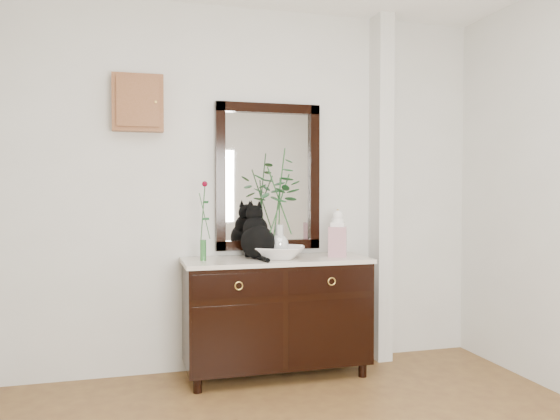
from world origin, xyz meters
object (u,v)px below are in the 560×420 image
object	(u,v)px
lotus_bowl	(279,252)
ginger_jar	(338,233)
cat	(258,231)
sideboard	(276,310)

from	to	relation	value
lotus_bowl	ginger_jar	distance (m)	0.47
cat	ginger_jar	xyz separation A→B (m)	(0.59, -0.05, -0.02)
sideboard	cat	bearing A→B (deg)	166.20
sideboard	ginger_jar	distance (m)	0.72
sideboard	ginger_jar	bearing A→B (deg)	-2.07
sideboard	ginger_jar	size ratio (longest dim) A/B	3.78
sideboard	lotus_bowl	distance (m)	0.42
lotus_bowl	ginger_jar	xyz separation A→B (m)	(0.45, 0.01, 0.13)
cat	lotus_bowl	size ratio (longest dim) A/B	1.08
ginger_jar	lotus_bowl	bearing A→B (deg)	-178.82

